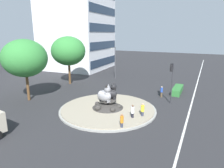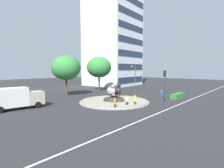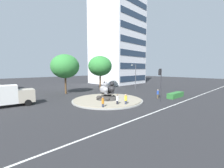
{
  "view_description": "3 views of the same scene",
  "coord_description": "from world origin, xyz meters",
  "px_view_note": "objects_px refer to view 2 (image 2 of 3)",
  "views": [
    {
      "loc": [
        -20.04,
        -10.26,
        8.97
      ],
      "look_at": [
        -0.21,
        -0.67,
        3.36
      ],
      "focal_mm": 31.8,
      "sensor_mm": 36.0,
      "label": 1
    },
    {
      "loc": [
        -22.32,
        -18.92,
        5.62
      ],
      "look_at": [
        -0.87,
        -0.26,
        3.14
      ],
      "focal_mm": 28.26,
      "sensor_mm": 36.0,
      "label": 2
    },
    {
      "loc": [
        -16.87,
        -18.54,
        5.33
      ],
      "look_at": [
        0.38,
        -0.69,
        2.83
      ],
      "focal_mm": 24.64,
      "sensor_mm": 36.0,
      "label": 3
    }
  ],
  "objects_px": {
    "cat_statue_grey": "(111,90)",
    "pedestrian_orange_shirt": "(115,103)",
    "pedestrian_blue_shirt": "(161,95)",
    "delivery_box_truck": "(14,98)",
    "traffic_light_mast": "(165,79)",
    "pedestrian_white_shirt": "(127,101)",
    "broadleaf_tree_behind_island": "(66,68)",
    "streetlight_arm": "(135,76)",
    "pedestrian_yellow_shirt": "(135,100)",
    "cat_statue_black": "(117,90)",
    "office_tower": "(113,37)",
    "second_tree_near_tower": "(99,67)"
  },
  "relations": [
    {
      "from": "cat_statue_grey",
      "to": "pedestrian_orange_shirt",
      "type": "xyz_separation_m",
      "value": [
        -3.39,
        -3.6,
        -1.16
      ]
    },
    {
      "from": "pedestrian_orange_shirt",
      "to": "pedestrian_blue_shirt",
      "type": "xyz_separation_m",
      "value": [
        11.88,
        -1.19,
        -0.04
      ]
    },
    {
      "from": "pedestrian_blue_shirt",
      "to": "delivery_box_truck",
      "type": "xyz_separation_m",
      "value": [
        -20.94,
        11.65,
        0.76
      ]
    },
    {
      "from": "traffic_light_mast",
      "to": "pedestrian_blue_shirt",
      "type": "xyz_separation_m",
      "value": [
        2.14,
        1.55,
        -3.03
      ]
    },
    {
      "from": "pedestrian_orange_shirt",
      "to": "pedestrian_white_shirt",
      "type": "xyz_separation_m",
      "value": [
        2.6,
        -0.12,
        0.01
      ]
    },
    {
      "from": "broadleaf_tree_behind_island",
      "to": "streetlight_arm",
      "type": "distance_m",
      "value": 18.21
    },
    {
      "from": "broadleaf_tree_behind_island",
      "to": "streetlight_arm",
      "type": "relative_size",
      "value": 1.29
    },
    {
      "from": "cat_statue_grey",
      "to": "delivery_box_truck",
      "type": "xyz_separation_m",
      "value": [
        -12.45,
        6.87,
        -0.44
      ]
    },
    {
      "from": "pedestrian_blue_shirt",
      "to": "broadleaf_tree_behind_island",
      "type": "bearing_deg",
      "value": 66.32
    },
    {
      "from": "pedestrian_orange_shirt",
      "to": "pedestrian_yellow_shirt",
      "type": "bearing_deg",
      "value": -171.32
    },
    {
      "from": "streetlight_arm",
      "to": "pedestrian_orange_shirt",
      "type": "height_order",
      "value": "streetlight_arm"
    },
    {
      "from": "cat_statue_black",
      "to": "traffic_light_mast",
      "type": "relative_size",
      "value": 0.4
    },
    {
      "from": "pedestrian_orange_shirt",
      "to": "streetlight_arm",
      "type": "bearing_deg",
      "value": -129.1
    },
    {
      "from": "cat_statue_grey",
      "to": "delivery_box_truck",
      "type": "relative_size",
      "value": 0.29
    },
    {
      "from": "office_tower",
      "to": "delivery_box_truck",
      "type": "xyz_separation_m",
      "value": [
        -36.94,
        -13.95,
        -14.87
      ]
    },
    {
      "from": "broadleaf_tree_behind_island",
      "to": "second_tree_near_tower",
      "type": "height_order",
      "value": "second_tree_near_tower"
    },
    {
      "from": "traffic_light_mast",
      "to": "broadleaf_tree_behind_island",
      "type": "distance_m",
      "value": 19.33
    },
    {
      "from": "office_tower",
      "to": "pedestrian_white_shirt",
      "type": "distance_m",
      "value": 38.52
    },
    {
      "from": "broadleaf_tree_behind_island",
      "to": "pedestrian_blue_shirt",
      "type": "distance_m",
      "value": 19.4
    },
    {
      "from": "cat_statue_black",
      "to": "broadleaf_tree_behind_island",
      "type": "xyz_separation_m",
      "value": [
        -2.13,
        11.63,
        3.74
      ]
    },
    {
      "from": "second_tree_near_tower",
      "to": "office_tower",
      "type": "bearing_deg",
      "value": 29.59
    },
    {
      "from": "traffic_light_mast",
      "to": "pedestrian_orange_shirt",
      "type": "relative_size",
      "value": 3.16
    },
    {
      "from": "office_tower",
      "to": "streetlight_arm",
      "type": "distance_m",
      "value": 20.71
    },
    {
      "from": "broadleaf_tree_behind_island",
      "to": "traffic_light_mast",
      "type": "bearing_deg",
      "value": -68.14
    },
    {
      "from": "streetlight_arm",
      "to": "pedestrian_blue_shirt",
      "type": "bearing_deg",
      "value": 51.18
    },
    {
      "from": "office_tower",
      "to": "pedestrian_orange_shirt",
      "type": "distance_m",
      "value": 40.2
    },
    {
      "from": "pedestrian_yellow_shirt",
      "to": "pedestrian_orange_shirt",
      "type": "bearing_deg",
      "value": -120.98
    },
    {
      "from": "cat_statue_black",
      "to": "pedestrian_orange_shirt",
      "type": "relative_size",
      "value": 1.26
    },
    {
      "from": "cat_statue_grey",
      "to": "broadleaf_tree_behind_island",
      "type": "relative_size",
      "value": 0.26
    },
    {
      "from": "pedestrian_white_shirt",
      "to": "streetlight_arm",
      "type": "bearing_deg",
      "value": -120.16
    },
    {
      "from": "second_tree_near_tower",
      "to": "pedestrian_orange_shirt",
      "type": "relative_size",
      "value": 5.08
    },
    {
      "from": "delivery_box_truck",
      "to": "second_tree_near_tower",
      "type": "bearing_deg",
      "value": 21.42
    },
    {
      "from": "cat_statue_grey",
      "to": "office_tower",
      "type": "height_order",
      "value": "office_tower"
    },
    {
      "from": "traffic_light_mast",
      "to": "pedestrian_yellow_shirt",
      "type": "xyz_separation_m",
      "value": [
        -6.29,
        1.79,
        -2.96
      ]
    },
    {
      "from": "pedestrian_blue_shirt",
      "to": "delivery_box_truck",
      "type": "distance_m",
      "value": 23.97
    },
    {
      "from": "cat_statue_black",
      "to": "second_tree_near_tower",
      "type": "height_order",
      "value": "second_tree_near_tower"
    },
    {
      "from": "streetlight_arm",
      "to": "pedestrian_orange_shirt",
      "type": "bearing_deg",
      "value": 23.66
    },
    {
      "from": "pedestrian_blue_shirt",
      "to": "pedestrian_white_shirt",
      "type": "bearing_deg",
      "value": 120.1
    },
    {
      "from": "cat_statue_grey",
      "to": "pedestrian_white_shirt",
      "type": "distance_m",
      "value": 3.97
    },
    {
      "from": "pedestrian_orange_shirt",
      "to": "delivery_box_truck",
      "type": "xyz_separation_m",
      "value": [
        -9.06,
        10.46,
        0.72
      ]
    },
    {
      "from": "cat_statue_grey",
      "to": "pedestrian_blue_shirt",
      "type": "relative_size",
      "value": 1.32
    },
    {
      "from": "cat_statue_grey",
      "to": "streetlight_arm",
      "type": "distance_m",
      "value": 17.9
    },
    {
      "from": "pedestrian_orange_shirt",
      "to": "pedestrian_white_shirt",
      "type": "relative_size",
      "value": 0.97
    },
    {
      "from": "cat_statue_grey",
      "to": "cat_statue_black",
      "type": "xyz_separation_m",
      "value": [
        1.32,
        -0.12,
        0.01
      ]
    },
    {
      "from": "traffic_light_mast",
      "to": "pedestrian_orange_shirt",
      "type": "bearing_deg",
      "value": 82.6
    },
    {
      "from": "broadleaf_tree_behind_island",
      "to": "pedestrian_yellow_shirt",
      "type": "bearing_deg",
      "value": -86.89
    },
    {
      "from": "pedestrian_orange_shirt",
      "to": "pedestrian_blue_shirt",
      "type": "distance_m",
      "value": 11.94
    },
    {
      "from": "second_tree_near_tower",
      "to": "pedestrian_blue_shirt",
      "type": "relative_size",
      "value": 5.26
    },
    {
      "from": "second_tree_near_tower",
      "to": "pedestrian_blue_shirt",
      "type": "distance_m",
      "value": 17.68
    },
    {
      "from": "traffic_light_mast",
      "to": "streetlight_arm",
      "type": "bearing_deg",
      "value": -30.26
    }
  ]
}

